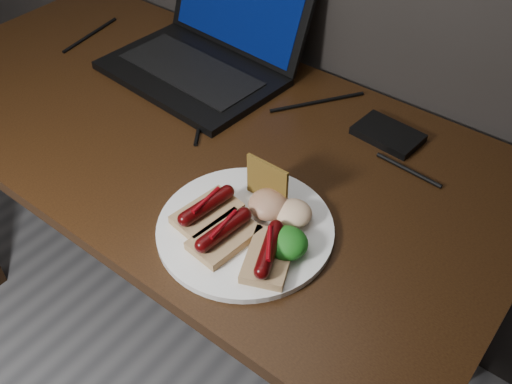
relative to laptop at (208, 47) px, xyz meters
The scene contains 12 objects.
desk 0.27m from the laptop, 59.53° to the right, with size 1.40×0.70×0.75m.
laptop is the anchor object (origin of this frame).
hard_drive 0.47m from the laptop, ahead, with size 0.13×0.09×0.02m, color black.
desk_cables 0.15m from the laptop, 26.17° to the right, with size 0.98×0.37×0.01m.
plate 0.54m from the laptop, 42.15° to the right, with size 0.30×0.30×0.01m, color white.
bread_sausage_left 0.51m from the laptop, 48.98° to the right, with size 0.09×0.12×0.04m.
bread_sausage_center 0.57m from the laptop, 46.12° to the right, with size 0.08×0.12×0.04m.
bread_sausage_right 0.62m from the laptop, 39.78° to the right, with size 0.11×0.13×0.04m.
crispbread 0.49m from the laptop, 36.41° to the right, with size 0.09×0.01×0.09m, color olive.
salad_greens 0.61m from the laptop, 36.74° to the right, with size 0.07×0.07×0.04m, color #156013.
salsa_mound 0.52m from the laptop, 37.05° to the right, with size 0.07×0.07×0.04m, color maroon.
coleslaw_mound 0.55m from the laptop, 33.41° to the right, with size 0.06×0.06×0.04m, color white.
Camera 1 is at (0.71, 0.70, 1.47)m, focal length 40.00 mm.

